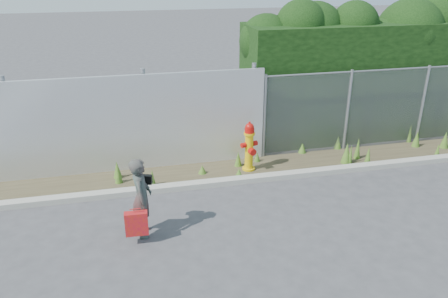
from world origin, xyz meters
TOP-DOWN VIEW (x-y plane):
  - ground at (0.00, 0.00)m, footprint 80.00×80.00m
  - curb at (0.00, 1.80)m, footprint 16.00×0.22m
  - weed_strip at (1.06, 2.42)m, footprint 16.00×1.33m
  - corrugated_fence at (-3.25, 3.01)m, footprint 8.50×0.21m
  - chainlink_fence at (4.25, 3.00)m, footprint 6.50×0.07m
  - hedge at (4.55, 4.06)m, footprint 7.43×1.82m
  - fire_hydrant at (0.50, 2.35)m, footprint 0.39×0.35m
  - woman at (-1.99, 0.31)m, footprint 0.40×0.56m
  - red_tote_bag at (-2.11, 0.03)m, footprint 0.38×0.14m
  - black_shoulder_bag at (-1.89, 0.54)m, footprint 0.22×0.09m

SIDE VIEW (x-z plane):
  - ground at x=0.00m, z-range 0.00..0.00m
  - curb at x=0.00m, z-range 0.00..0.12m
  - weed_strip at x=1.06m, z-range -0.15..0.39m
  - red_tote_bag at x=-2.11m, z-range 0.15..0.65m
  - fire_hydrant at x=0.50m, z-range -0.02..1.16m
  - woman at x=-1.99m, z-range 0.00..1.43m
  - black_shoulder_bag at x=-1.89m, z-range 0.86..1.02m
  - chainlink_fence at x=4.25m, z-range 0.01..2.06m
  - corrugated_fence at x=-3.25m, z-range -0.05..2.25m
  - hedge at x=4.55m, z-range 0.13..3.85m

